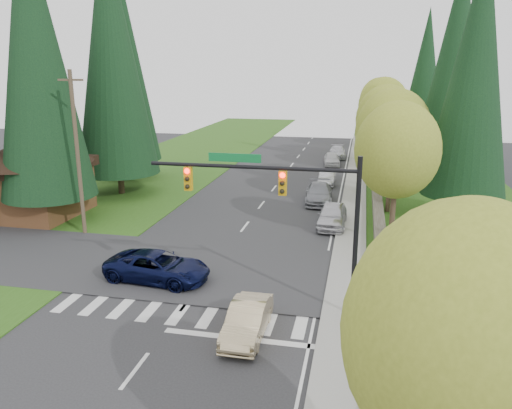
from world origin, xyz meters
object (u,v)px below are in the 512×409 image
(parked_car_b, at_px, (319,193))
(parked_car_e, at_px, (338,152))
(parked_car_d, at_px, (332,159))
(sedan_champagne, at_px, (247,320))
(suv_navy, at_px, (158,267))
(parked_car_a, at_px, (332,215))
(parked_car_c, at_px, (327,177))

(parked_car_b, xyz_separation_m, parked_car_e, (0.33, 20.35, -0.06))
(parked_car_b, height_order, parked_car_d, parked_car_b)
(sedan_champagne, bearing_deg, suv_navy, 142.46)
(parked_car_d, height_order, parked_car_e, parked_car_d)
(parked_car_a, bearing_deg, sedan_champagne, -98.11)
(parked_car_d, bearing_deg, parked_car_c, -94.90)
(parked_car_a, bearing_deg, parked_car_e, 93.30)
(parked_car_a, relative_size, parked_car_c, 1.16)
(parked_car_d, bearing_deg, parked_car_a, -92.21)
(sedan_champagne, height_order, parked_car_e, parked_car_e)
(suv_navy, height_order, parked_car_c, suv_navy)
(suv_navy, xyz_separation_m, parked_car_b, (6.38, 16.39, -0.00))
(parked_car_a, bearing_deg, parked_car_b, 104.26)
(parked_car_e, bearing_deg, suv_navy, -104.42)
(sedan_champagne, xyz_separation_m, suv_navy, (-5.44, 4.16, 0.07))
(parked_car_a, distance_m, parked_car_b, 6.09)
(parked_car_e, bearing_deg, sedan_champagne, -95.85)
(parked_car_c, bearing_deg, parked_car_d, 91.27)
(suv_navy, distance_m, parked_car_e, 37.34)
(sedan_champagne, distance_m, parked_car_b, 20.57)
(sedan_champagne, height_order, parked_car_c, sedan_champagne)
(parked_car_c, bearing_deg, parked_car_b, -91.27)
(sedan_champagne, relative_size, parked_car_e, 0.88)
(parked_car_e, bearing_deg, parked_car_a, -91.75)
(parked_car_b, bearing_deg, parked_car_e, 85.26)
(suv_navy, relative_size, parked_car_c, 1.34)
(suv_navy, xyz_separation_m, parked_car_c, (6.54, 22.73, -0.08))
(parked_car_a, height_order, parked_car_d, parked_car_a)
(suv_navy, relative_size, parked_car_b, 1.05)
(parked_car_a, distance_m, parked_car_d, 21.53)
(parked_car_a, xyz_separation_m, parked_car_e, (-1.07, 26.28, -0.11))
(parked_car_b, distance_m, parked_car_c, 6.35)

